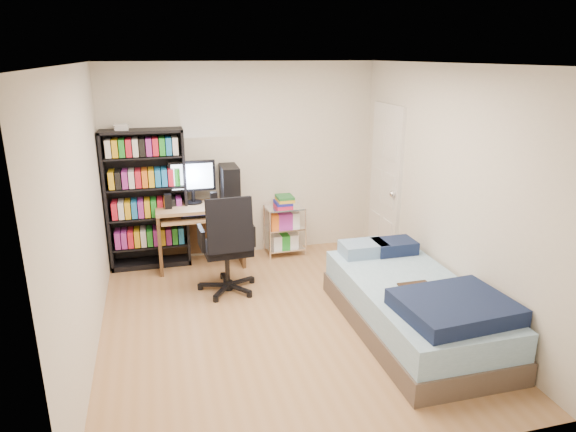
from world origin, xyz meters
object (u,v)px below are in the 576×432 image
object	(u,v)px
media_shelf	(147,198)
office_chair	(228,262)
bed	(414,306)
computer_desk	(207,209)

from	to	relation	value
media_shelf	office_chair	size ratio (longest dim) A/B	1.57
office_chair	media_shelf	bearing A→B (deg)	126.37
office_chair	bed	world-z (taller)	office_chair
computer_desk	bed	distance (m)	2.88
media_shelf	office_chair	distance (m)	1.42
office_chair	bed	xyz separation A→B (m)	(1.60, -1.33, -0.09)
office_chair	bed	size ratio (longest dim) A/B	0.53
office_chair	computer_desk	bearing A→B (deg)	94.04
media_shelf	computer_desk	xyz separation A→B (m)	(0.72, -0.09, -0.17)
bed	office_chair	bearing A→B (deg)	140.26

